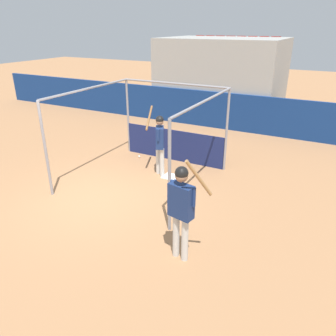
{
  "coord_description": "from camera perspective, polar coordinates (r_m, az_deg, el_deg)",
  "views": [
    {
      "loc": [
        5.11,
        -5.81,
        4.14
      ],
      "look_at": [
        1.85,
        0.41,
        1.05
      ],
      "focal_mm": 35.0,
      "sensor_mm": 36.0,
      "label": 1
    }
  ],
  "objects": [
    {
      "name": "baseball",
      "position": [
        11.12,
        -5.04,
        2.01
      ],
      "size": [
        0.07,
        0.07,
        0.07
      ],
      "color": "white",
      "rests_on": "ground"
    },
    {
      "name": "home_plate",
      "position": [
        9.69,
        0.45,
        -1.49
      ],
      "size": [
        0.44,
        0.44,
        0.02
      ],
      "color": "white",
      "rests_on": "ground"
    },
    {
      "name": "bleacher_section",
      "position": [
        16.25,
        9.39,
        15.19
      ],
      "size": [
        5.4,
        4.0,
        3.62
      ],
      "color": "#9E9E99",
      "rests_on": "ground"
    },
    {
      "name": "ground_plane",
      "position": [
        8.77,
        -12.06,
        -4.97
      ],
      "size": [
        60.0,
        60.0,
        0.0
      ],
      "primitive_type": "plane",
      "color": "#A8754C"
    },
    {
      "name": "player_batter",
      "position": [
        9.44,
        -1.49,
        4.92
      ],
      "size": [
        0.72,
        0.74,
        1.96
      ],
      "rotation": [
        0.0,
        0.0,
        2.05
      ],
      "color": "silver",
      "rests_on": "ground"
    },
    {
      "name": "outfield_wall",
      "position": [
        14.53,
        6.43,
        10.2
      ],
      "size": [
        24.0,
        0.12,
        1.54
      ],
      "color": "navy",
      "rests_on": "ground"
    },
    {
      "name": "batting_cage",
      "position": [
        9.93,
        -0.9,
        6.08
      ],
      "size": [
        3.57,
        3.74,
        2.53
      ],
      "color": "gray",
      "rests_on": "ground"
    },
    {
      "name": "player_waiting",
      "position": [
        5.91,
        2.37,
        -6.33
      ],
      "size": [
        0.82,
        0.48,
        2.18
      ],
      "rotation": [
        0.0,
        0.0,
        -0.2
      ],
      "color": "silver",
      "rests_on": "ground"
    }
  ]
}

